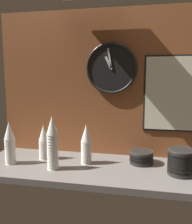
# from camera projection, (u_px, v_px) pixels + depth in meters

# --- Properties ---
(ground_plane) EXTENTS (1.60, 0.56, 0.04)m
(ground_plane) POSITION_uv_depth(u_px,v_px,m) (99.00, 169.00, 1.55)
(ground_plane) COLOR slate
(wall_tiled_back) EXTENTS (1.60, 0.03, 1.05)m
(wall_tiled_back) POSITION_uv_depth(u_px,v_px,m) (105.00, 84.00, 1.73)
(wall_tiled_back) COLOR brown
(wall_tiled_back) RESTS_ON ground_plane
(cup_stack_center) EXTENTS (0.07, 0.07, 0.27)m
(cup_stack_center) POSITION_uv_depth(u_px,v_px,m) (86.00, 144.00, 1.58)
(cup_stack_center) COLOR white
(cup_stack_center) RESTS_ON ground_plane
(cup_stack_far_left) EXTENTS (0.07, 0.07, 0.28)m
(cup_stack_far_left) POSITION_uv_depth(u_px,v_px,m) (10.00, 143.00, 1.57)
(cup_stack_far_left) COLOR white
(cup_stack_far_left) RESTS_ON ground_plane
(cup_stack_left) EXTENTS (0.07, 0.07, 0.25)m
(cup_stack_left) POSITION_uv_depth(u_px,v_px,m) (44.00, 142.00, 1.66)
(cup_stack_left) COLOR white
(cup_stack_left) RESTS_ON ground_plane
(cup_stack_center_left) EXTENTS (0.07, 0.07, 0.34)m
(cup_stack_center_left) POSITION_uv_depth(u_px,v_px,m) (52.00, 143.00, 1.47)
(cup_stack_center_left) COLOR white
(cup_stack_center_left) RESTS_ON ground_plane
(bowl_stack_far_right) EXTENTS (0.16, 0.16, 0.15)m
(bowl_stack_far_right) POSITION_uv_depth(u_px,v_px,m) (181.00, 161.00, 1.40)
(bowl_stack_far_right) COLOR black
(bowl_stack_far_right) RESTS_ON ground_plane
(bowl_stack_right) EXTENTS (0.16, 0.16, 0.09)m
(bowl_stack_right) POSITION_uv_depth(u_px,v_px,m) (141.00, 157.00, 1.59)
(bowl_stack_right) COLOR black
(bowl_stack_right) RESTS_ON ground_plane
(wall_clock) EXTENTS (0.36, 0.03, 0.36)m
(wall_clock) POSITION_uv_depth(u_px,v_px,m) (111.00, 68.00, 1.67)
(wall_clock) COLOR black
(menu_board) EXTENTS (0.46, 0.01, 0.53)m
(menu_board) POSITION_uv_depth(u_px,v_px,m) (178.00, 94.00, 1.62)
(menu_board) COLOR black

